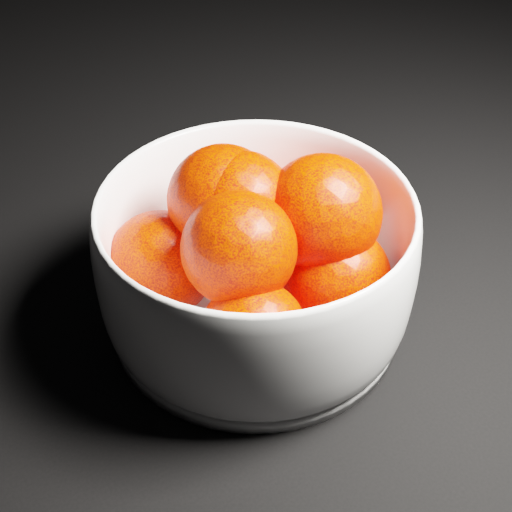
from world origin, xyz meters
TOP-DOWN VIEW (x-y plane):
  - bowl at (0.25, -0.25)m, footprint 0.21×0.21m
  - orange_pile at (0.25, -0.25)m, footprint 0.17×0.16m

SIDE VIEW (x-z plane):
  - bowl at x=0.25m, z-range 0.00..0.10m
  - orange_pile at x=0.25m, z-range 0.01..0.13m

